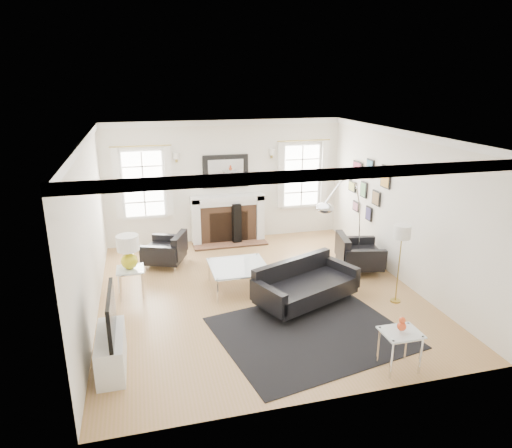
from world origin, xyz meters
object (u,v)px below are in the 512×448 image
object	(u,v)px
fireplace	(228,219)
armchair_right	(357,255)
gourd_lamp	(128,250)
arc_floor_lamp	(343,226)
coffee_table	(239,267)
armchair_left	(167,251)
sofa	(304,285)

from	to	relation	value
fireplace	armchair_right	xyz separation A→B (m)	(2.14, -2.34, -0.20)
gourd_lamp	arc_floor_lamp	xyz separation A→B (m)	(3.79, -0.44, 0.26)
coffee_table	armchair_left	bearing A→B (deg)	129.36
armchair_right	coffee_table	world-z (taller)	armchair_right
sofa	armchair_right	xyz separation A→B (m)	(1.49, 1.02, 0.02)
armchair_right	coffee_table	bearing A→B (deg)	-174.96
coffee_table	fireplace	bearing A→B (deg)	83.10
fireplace	coffee_table	distance (m)	2.58
armchair_right	gourd_lamp	xyz separation A→B (m)	(-4.34, -0.00, 0.52)
armchair_right	coffee_table	size ratio (longest dim) A/B	1.03
arc_floor_lamp	gourd_lamp	bearing A→B (deg)	173.36
sofa	armchair_right	world-z (taller)	armchair_right
sofa	coffee_table	xyz separation A→B (m)	(-0.96, 0.80, 0.10)
gourd_lamp	arc_floor_lamp	distance (m)	3.83
fireplace	arc_floor_lamp	distance (m)	3.26
armchair_right	arc_floor_lamp	world-z (taller)	arc_floor_lamp
armchair_left	coffee_table	distance (m)	1.86
fireplace	gourd_lamp	world-z (taller)	gourd_lamp
fireplace	armchair_right	world-z (taller)	fireplace
arc_floor_lamp	armchair_left	bearing A→B (deg)	151.58
armchair_right	armchair_left	bearing A→B (deg)	161.39
arc_floor_lamp	armchair_right	bearing A→B (deg)	39.15
coffee_table	gourd_lamp	world-z (taller)	gourd_lamp
arc_floor_lamp	fireplace	bearing A→B (deg)	119.73
fireplace	armchair_left	world-z (taller)	fireplace
fireplace	armchair_right	size ratio (longest dim) A/B	1.62
arc_floor_lamp	coffee_table	bearing A→B (deg)	173.12
armchair_left	coffee_table	world-z (taller)	armchair_left
gourd_lamp	sofa	bearing A→B (deg)	-19.65
sofa	arc_floor_lamp	distance (m)	1.37
sofa	armchair_left	size ratio (longest dim) A/B	1.86
fireplace	armchair_left	bearing A→B (deg)	-143.05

